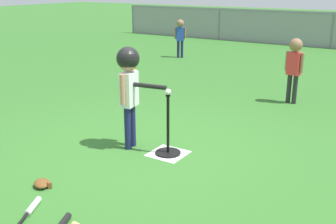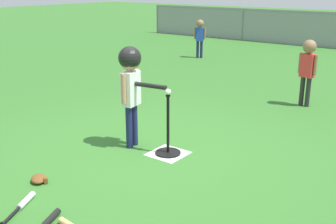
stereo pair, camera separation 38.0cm
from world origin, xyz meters
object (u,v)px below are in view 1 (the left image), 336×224
Objects in this scene: batting_tee at (168,144)px; batter_child at (129,77)px; baseball_on_tee at (168,92)px; fielder_deep_left at (294,62)px; spare_bat_silver at (30,210)px; fielder_near_right at (180,33)px; glove_near_bats at (42,183)px.

batter_child is at bearing -171.43° from batting_tee.
batter_child is (-0.52, -0.08, 0.81)m from batting_tee.
baseball_on_tee is 0.06× the size of fielder_deep_left.
baseball_on_tee is at bearing 79.74° from spare_bat_silver.
fielder_near_right is 8.00m from glove_near_bats.
baseball_on_tee is at bearing 0.00° from batting_tee.
glove_near_bats is at bearing -105.42° from fielder_deep_left.
batting_tee is 2.82× the size of glove_near_bats.
baseball_on_tee is 0.14× the size of spare_bat_silver.
fielder_near_right is (-2.92, 6.10, -0.25)m from batter_child.
spare_bat_silver is (0.19, -1.78, -0.91)m from batter_child.
batting_tee is 6.96m from fielder_near_right.
batter_child reaches higher than batting_tee.
batter_child reaches higher than spare_bat_silver.
batting_tee reaches higher than glove_near_bats.
spare_bat_silver is (-0.95, -4.97, -0.71)m from fielder_deep_left.
batting_tee is 10.35× the size of baseball_on_tee.
batter_child is 1.15× the size of fielder_deep_left.
batter_child is 1.64m from glove_near_bats.
batter_child is 3.39m from fielder_deep_left.
fielder_near_right is (-3.44, 6.02, -0.12)m from baseball_on_tee.
spare_bat_silver is 1.95× the size of glove_near_bats.
baseball_on_tee is 6.94m from fielder_near_right.
batting_tee is 0.67× the size of fielder_deep_left.
batter_child is at bearing -171.43° from baseball_on_tee.
baseball_on_tee reaches higher than batting_tee.
batting_tee is 3.23m from fielder_deep_left.
fielder_near_right reaches higher than baseball_on_tee.
fielder_deep_left reaches higher than batting_tee.
spare_bat_silver is (3.11, -7.88, -0.66)m from fielder_near_right.
spare_bat_silver is at bearing -68.50° from fielder_near_right.
fielder_near_right is at bearing 144.31° from fielder_deep_left.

